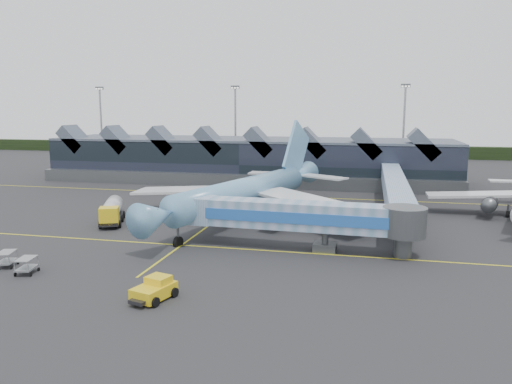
% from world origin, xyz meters
% --- Properties ---
extents(ground, '(260.00, 260.00, 0.00)m').
position_xyz_m(ground, '(0.00, 0.00, 0.00)').
color(ground, '#242427').
rests_on(ground, ground).
extents(taxi_stripes, '(120.00, 60.00, 0.01)m').
position_xyz_m(taxi_stripes, '(0.00, 10.00, 0.01)').
color(taxi_stripes, yellow).
rests_on(taxi_stripes, ground).
extents(tree_line_far, '(260.00, 4.00, 4.00)m').
position_xyz_m(tree_line_far, '(0.00, 110.00, 2.00)').
color(tree_line_far, black).
rests_on(tree_line_far, ground).
extents(terminal, '(90.00, 22.25, 12.52)m').
position_xyz_m(terminal, '(-5.07, 47.35, 4.88)').
color(terminal, black).
rests_on(terminal, ground).
extents(light_masts, '(132.40, 42.56, 22.45)m').
position_xyz_m(light_masts, '(21.00, 62.80, 12.49)').
color(light_masts, '#9A9CA3').
rests_on(light_masts, ground).
extents(main_airliner, '(38.09, 44.77, 14.66)m').
position_xyz_m(main_airliner, '(4.47, 7.71, 4.31)').
color(main_airliner, '#639AC9').
rests_on(main_airliner, ground).
extents(jet_bridge, '(27.59, 5.28, 5.78)m').
position_xyz_m(jet_bridge, '(15.87, -6.71, 3.89)').
color(jet_bridge, '#6F98BA').
rests_on(jet_bridge, ground).
extents(fuel_truck, '(5.93, 9.89, 3.39)m').
position_xyz_m(fuel_truck, '(-14.09, 1.06, 1.90)').
color(fuel_truck, black).
rests_on(fuel_truck, ground).
extents(pushback_tug, '(3.58, 4.69, 1.90)m').
position_xyz_m(pushback_tug, '(4.03, -24.76, 0.85)').
color(pushback_tug, yellow).
rests_on(pushback_tug, ground).
extents(baggage_carts, '(8.08, 4.13, 1.61)m').
position_xyz_m(baggage_carts, '(-14.47, -20.91, 0.90)').
color(baggage_carts, '#969A9F').
rests_on(baggage_carts, ground).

